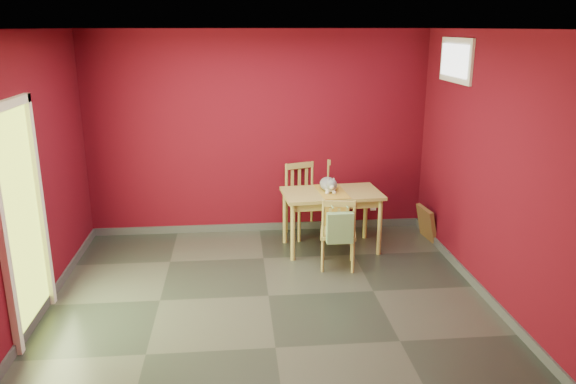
{
  "coord_description": "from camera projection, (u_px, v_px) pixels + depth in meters",
  "views": [
    {
      "loc": [
        -0.31,
        -5.34,
        2.72
      ],
      "look_at": [
        0.25,
        0.45,
        1.0
      ],
      "focal_mm": 35.0,
      "sensor_mm": 36.0,
      "label": 1
    }
  ],
  "objects": [
    {
      "name": "picture_frame",
      "position": [
        427.0,
        223.0,
        7.42
      ],
      "size": [
        0.18,
        0.45,
        0.44
      ],
      "color": "brown",
      "rests_on": "ground"
    },
    {
      "name": "outlet_plate",
      "position": [
        373.0,
        206.0,
        7.86
      ],
      "size": [
        0.08,
        0.02,
        0.12
      ],
      "primitive_type": "cube",
      "color": "silver",
      "rests_on": "room_shell"
    },
    {
      "name": "doorway",
      "position": [
        21.0,
        213.0,
        5.0
      ],
      "size": [
        0.06,
        1.01,
        2.13
      ],
      "color": "#B7D838",
      "rests_on": "ground"
    },
    {
      "name": "dining_table",
      "position": [
        332.0,
        199.0,
        6.98
      ],
      "size": [
        1.25,
        0.79,
        0.75
      ],
      "color": "#A8984E",
      "rests_on": "ground"
    },
    {
      "name": "cat",
      "position": [
        329.0,
        182.0,
        6.99
      ],
      "size": [
        0.33,
        0.49,
        0.22
      ],
      "primitive_type": null,
      "rotation": [
        0.0,
        0.0,
        -0.24
      ],
      "color": "slate",
      "rests_on": "table_runner"
    },
    {
      "name": "window",
      "position": [
        456.0,
        60.0,
        6.39
      ],
      "size": [
        0.05,
        0.9,
        0.5
      ],
      "color": "white",
      "rests_on": "room_shell"
    },
    {
      "name": "room_shell",
      "position": [
        268.0,
        291.0,
        5.89
      ],
      "size": [
        4.5,
        4.5,
        4.5
      ],
      "color": "#530815",
      "rests_on": "ground"
    },
    {
      "name": "ground",
      "position": [
        268.0,
        296.0,
        5.9
      ],
      "size": [
        4.5,
        4.5,
        0.0
      ],
      "primitive_type": "plane",
      "color": "#2D342D",
      "rests_on": "ground"
    },
    {
      "name": "tote_bag",
      "position": [
        340.0,
        228.0,
        6.23
      ],
      "size": [
        0.3,
        0.18,
        0.42
      ],
      "color": "#709C66",
      "rests_on": "chair_near"
    },
    {
      "name": "chair_near",
      "position": [
        338.0,
        232.0,
        6.47
      ],
      "size": [
        0.47,
        0.47,
        0.87
      ],
      "color": "#A8984E",
      "rests_on": "ground"
    },
    {
      "name": "chair_far_right",
      "position": [
        345.0,
        195.0,
        7.68
      ],
      "size": [
        0.54,
        0.54,
        0.99
      ],
      "color": "#A8984E",
      "rests_on": "ground"
    },
    {
      "name": "table_runner",
      "position": [
        333.0,
        199.0,
        6.86
      ],
      "size": [
        0.37,
        0.69,
        0.34
      ],
      "color": "#B8912F",
      "rests_on": "dining_table"
    },
    {
      "name": "chair_far_left",
      "position": [
        304.0,
        199.0,
        7.54
      ],
      "size": [
        0.58,
        0.58,
        0.97
      ],
      "color": "#A8984E",
      "rests_on": "ground"
    }
  ]
}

